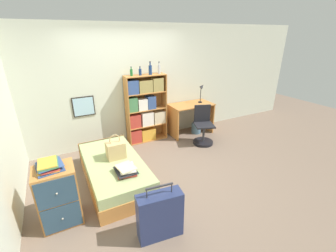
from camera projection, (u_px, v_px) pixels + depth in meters
ground_plane at (155, 169)px, 4.24m from camera, size 14.00×14.00×0.00m
wall_back at (126, 86)px, 4.94m from camera, size 10.00×0.09×2.60m
bed at (114, 170)px, 3.86m from camera, size 0.90×1.83×0.41m
handbag at (116, 150)px, 3.79m from camera, size 0.30×0.23×0.43m
book_stack_on_bed at (126, 169)px, 3.41m from camera, size 0.33×0.36×0.11m
suitcase at (160, 215)px, 2.75m from camera, size 0.58×0.27×0.76m
dresser at (59, 196)px, 2.93m from camera, size 0.49×0.44×0.83m
magazine_pile_on_dresser at (49, 165)px, 2.77m from camera, size 0.34×0.38×0.10m
bookcase at (144, 110)px, 5.12m from camera, size 0.92×0.30×1.55m
bottle_green at (131, 72)px, 4.70m from camera, size 0.06×0.06×0.19m
bottle_brown at (140, 72)px, 4.76m from camera, size 0.06×0.06×0.19m
bottle_clear at (150, 70)px, 4.82m from camera, size 0.07×0.07×0.28m
bottle_blue at (159, 69)px, 4.94m from camera, size 0.06×0.06×0.26m
desk at (191, 114)px, 5.60m from camera, size 1.06×0.59×0.77m
desk_lamp at (202, 90)px, 5.52m from camera, size 0.15×0.10×0.47m
desk_chair at (203, 131)px, 5.18m from camera, size 0.53×0.53×0.88m
waste_bin at (196, 128)px, 5.76m from camera, size 0.24×0.24×0.26m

